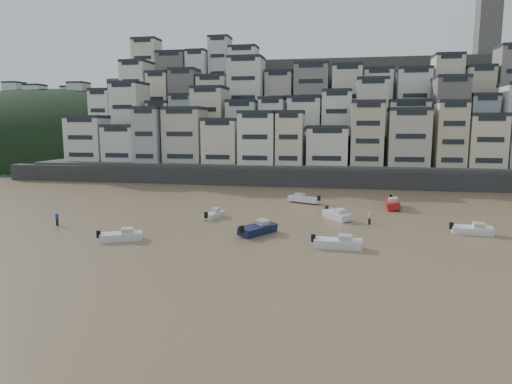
% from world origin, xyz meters
% --- Properties ---
extents(ground, '(400.00, 400.00, 0.00)m').
position_xyz_m(ground, '(0.00, 0.00, 0.00)').
color(ground, '#90714D').
rests_on(ground, ground).
extents(sea_strip, '(340.00, 340.00, 0.00)m').
position_xyz_m(sea_strip, '(-110.00, 145.00, 0.01)').
color(sea_strip, '#3F4B5A').
rests_on(sea_strip, ground).
extents(harbor_wall, '(140.00, 3.00, 3.50)m').
position_xyz_m(harbor_wall, '(10.00, 65.00, 1.75)').
color(harbor_wall, '#38383A').
rests_on(harbor_wall, ground).
extents(hillside, '(141.04, 66.00, 50.00)m').
position_xyz_m(hillside, '(14.73, 104.84, 13.01)').
color(hillside, '#4C4C47').
rests_on(hillside, ground).
extents(headland, '(216.00, 135.00, 53.33)m').
position_xyz_m(headland, '(-95.00, 135.00, 0.02)').
color(headland, black).
rests_on(headland, ground).
extents(boat_d, '(4.99, 1.84, 1.34)m').
position_xyz_m(boat_d, '(30.05, 28.17, 0.67)').
color(boat_d, white).
rests_on(boat_d, ground).
extents(boat_a, '(5.45, 1.87, 1.48)m').
position_xyz_m(boat_a, '(14.59, 19.05, 0.74)').
color(boat_a, silver).
rests_on(boat_a, ground).
extents(boat_i, '(2.22, 6.52, 1.77)m').
position_xyz_m(boat_i, '(22.50, 43.68, 0.88)').
color(boat_i, '#A51414').
rests_on(boat_i, ground).
extents(boat_c, '(4.66, 5.93, 1.58)m').
position_xyz_m(boat_c, '(5.25, 23.40, 0.79)').
color(boat_c, '#141A41').
rests_on(boat_c, ground).
extents(boat_f, '(2.37, 4.58, 1.19)m').
position_xyz_m(boat_f, '(-2.46, 31.43, 0.60)').
color(boat_f, silver).
rests_on(boat_f, ground).
extents(boat_h, '(6.07, 4.18, 1.58)m').
position_xyz_m(boat_h, '(8.73, 45.78, 0.79)').
color(boat_h, silver).
rests_on(boat_h, ground).
extents(boat_j, '(5.22, 3.69, 1.37)m').
position_xyz_m(boat_j, '(-9.17, 17.67, 0.68)').
color(boat_j, silver).
rests_on(boat_j, ground).
extents(boat_e, '(4.53, 5.52, 1.49)m').
position_xyz_m(boat_e, '(14.23, 33.71, 0.74)').
color(boat_e, silver).
rests_on(boat_e, ground).
extents(person_blue, '(0.44, 0.44, 1.74)m').
position_xyz_m(person_blue, '(-20.75, 23.07, 0.87)').
color(person_blue, '#192EBB').
rests_on(person_blue, ground).
extents(person_pink, '(0.44, 0.44, 1.74)m').
position_xyz_m(person_pink, '(18.44, 31.32, 0.87)').
color(person_pink, pink).
rests_on(person_pink, ground).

